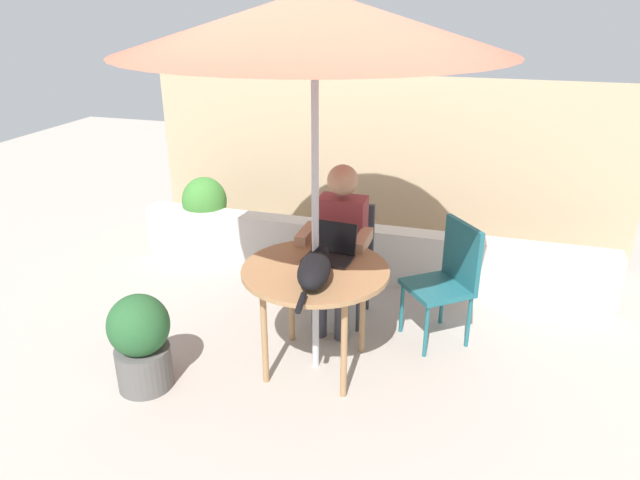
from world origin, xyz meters
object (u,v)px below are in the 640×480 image
patio_table (315,278)px  laptop (331,248)px  person_seated (340,239)px  potted_plant_near_fence (206,214)px  cat (315,269)px  patio_umbrella (315,22)px  chair_empty (449,274)px  potted_plant_by_chair (141,341)px  chair_occupied (345,252)px

patio_table → laptop: bearing=76.5°
person_seated → potted_plant_near_fence: person_seated is taller
potted_plant_near_fence → cat: bearing=-46.3°
patio_umbrella → person_seated: 1.60m
chair_empty → potted_plant_near_fence: chair_empty is taller
patio_umbrella → potted_plant_by_chair: (-0.97, -0.51, -1.83)m
patio_umbrella → potted_plant_near_fence: bearing=136.0°
chair_empty → potted_plant_near_fence: bearing=159.2°
laptop → potted_plant_by_chair: bearing=-145.4°
chair_empty → person_seated: 0.80m
chair_occupied → potted_plant_near_fence: size_ratio=1.17×
chair_empty → potted_plant_near_fence: 2.49m
chair_occupied → potted_plant_by_chair: (-0.97, -1.26, -0.18)m
patio_umbrella → cat: patio_umbrella is taller
potted_plant_near_fence → laptop: bearing=-39.1°
chair_empty → patio_umbrella: bearing=-142.3°
cat → potted_plant_by_chair: size_ratio=1.03×
potted_plant_near_fence → patio_umbrella: bearing=-44.0°
potted_plant_by_chair → laptop: bearing=34.6°
cat → person_seated: bearing=93.7°
patio_table → patio_umbrella: size_ratio=0.40×
cat → patio_table: bearing=105.7°
chair_occupied → person_seated: person_seated is taller
cat → patio_umbrella: bearing=105.7°
person_seated → potted_plant_by_chair: 1.51m
chair_occupied → potted_plant_near_fence: (-1.54, 0.73, -0.11)m
chair_empty → potted_plant_by_chair: bearing=-147.6°
patio_umbrella → chair_empty: (0.78, 0.61, -1.65)m
chair_empty → patio_table: bearing=-142.3°
patio_table → chair_occupied: 0.77m
patio_table → chair_occupied: bearing=90.0°
chair_empty → potted_plant_by_chair: (-1.76, -1.11, -0.18)m
patio_table → potted_plant_by_chair: 1.14m
patio_table → person_seated: person_seated is taller
chair_empty → potted_plant_near_fence: size_ratio=1.17×
chair_occupied → potted_plant_by_chair: bearing=-127.6°
laptop → patio_table: bearing=-103.5°
laptop → chair_occupied: bearing=94.8°
patio_umbrella → laptop: patio_umbrella is taller
patio_umbrella → potted_plant_near_fence: size_ratio=3.11×
patio_umbrella → chair_occupied: size_ratio=2.67×
person_seated → cat: size_ratio=1.85×
patio_table → cat: bearing=-74.3°
chair_occupied → cat: cat is taller
laptop → potted_plant_near_fence: (-1.59, 1.29, -0.39)m
patio_umbrella → chair_occupied: bearing=90.0°
potted_plant_by_chair → patio_table: bearing=27.6°
patio_umbrella → chair_empty: patio_umbrella is taller
person_seated → cat: (0.05, -0.78, 0.13)m
patio_table → laptop: laptop is taller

